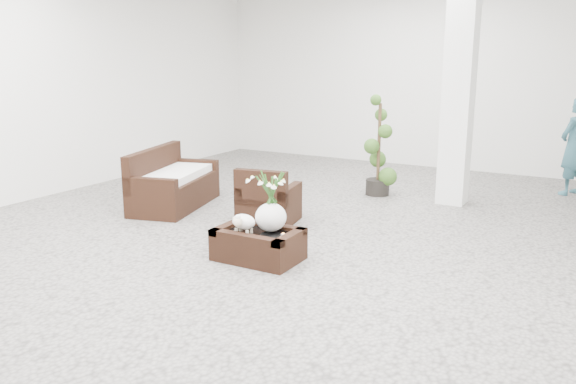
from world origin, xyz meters
The scene contains 10 objects.
ground centered at (0.00, 0.00, 0.00)m, with size 11.00×11.00×0.00m, color gray.
column centered at (1.20, 2.80, 1.75)m, with size 0.40×0.40×3.50m, color white.
coffee_table centered at (0.01, -0.77, 0.16)m, with size 0.90×0.60×0.31m, color black.
sheep_figurine centered at (-0.11, -0.87, 0.42)m, with size 0.28×0.23×0.21m, color white.
planter_narcissus centered at (0.11, -0.67, 0.71)m, with size 0.44×0.44×0.80m, color white, non-canonical shape.
tealight centered at (0.31, -0.75, 0.33)m, with size 0.04×0.04×0.03m, color white.
armchair centered at (-0.66, 0.54, 0.38)m, with size 0.71×0.68×0.76m, color black.
loveseat centered at (-2.28, 0.56, 0.43)m, with size 1.60×0.77×0.85m, color black.
topiary centered at (0.03, 2.73, 0.78)m, with size 0.41×0.41×1.55m, color #2B4B18, non-canonical shape.
shopper centered at (2.70, 4.28, 0.78)m, with size 0.57×0.37×1.55m, color #2E5A67.
Camera 1 is at (3.28, -5.86, 2.19)m, focal length 36.39 mm.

